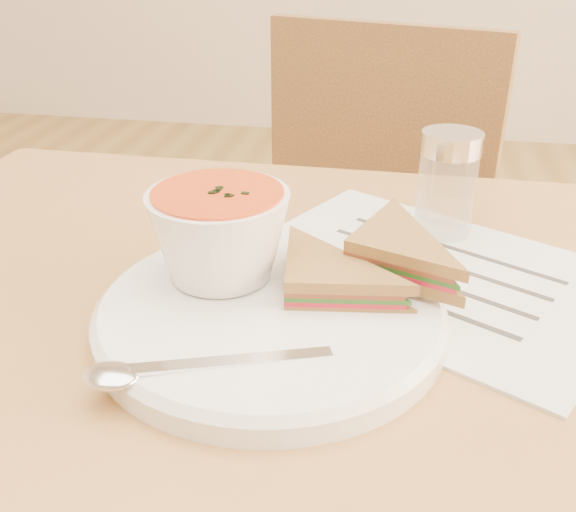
% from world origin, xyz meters
% --- Properties ---
extents(chair_far, '(0.49, 0.49, 0.89)m').
position_xyz_m(chair_far, '(-0.08, 0.47, 0.44)').
color(chair_far, brown).
rests_on(chair_far, floor).
extents(plate, '(0.28, 0.28, 0.02)m').
position_xyz_m(plate, '(-0.07, -0.01, 0.76)').
color(plate, white).
rests_on(plate, dining_table).
extents(soup_bowl, '(0.12, 0.12, 0.08)m').
position_xyz_m(soup_bowl, '(-0.12, 0.02, 0.80)').
color(soup_bowl, white).
rests_on(soup_bowl, plate).
extents(sandwich_half_a, '(0.11, 0.11, 0.03)m').
position_xyz_m(sandwich_half_a, '(-0.06, -0.02, 0.78)').
color(sandwich_half_a, olive).
rests_on(sandwich_half_a, plate).
extents(sandwich_half_b, '(0.13, 0.13, 0.03)m').
position_xyz_m(sandwich_half_b, '(-0.02, 0.03, 0.79)').
color(sandwich_half_b, olive).
rests_on(sandwich_half_b, plate).
extents(spoon, '(0.19, 0.10, 0.01)m').
position_xyz_m(spoon, '(-0.10, -0.09, 0.77)').
color(spoon, silver).
rests_on(spoon, plate).
extents(paper_menu, '(0.39, 0.35, 0.00)m').
position_xyz_m(paper_menu, '(0.05, 0.10, 0.75)').
color(paper_menu, white).
rests_on(paper_menu, dining_table).
extents(condiment_shaker, '(0.07, 0.07, 0.10)m').
position_xyz_m(condiment_shaker, '(0.06, 0.18, 0.80)').
color(condiment_shaker, silver).
rests_on(condiment_shaker, dining_table).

